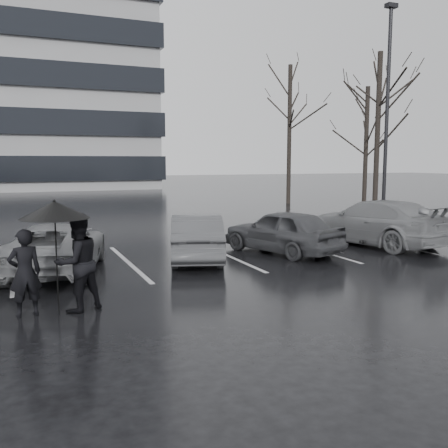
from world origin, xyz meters
TOP-DOWN VIEW (x-y plane):
  - ground at (0.00, 0.00)m, footprint 160.00×160.00m
  - car_main at (2.23, 2.18)m, footprint 2.64×4.04m
  - car_west_a at (-0.40, 2.20)m, footprint 2.40×3.97m
  - car_west_b at (-4.01, 2.15)m, footprint 2.99×4.63m
  - car_east at (5.65, 2.30)m, footprint 2.94×5.27m
  - pedestrian_left at (-4.78, -1.32)m, footprint 0.61×0.46m
  - pedestrian_right at (-3.90, -1.37)m, footprint 1.04×0.95m
  - umbrella at (-4.25, -1.38)m, footprint 1.18×1.18m
  - lamp_post at (10.44, 7.54)m, footprint 0.51×0.51m
  - stall_stripes at (-0.80, 2.50)m, footprint 19.72×5.00m
  - tree_east at (12.00, 10.00)m, footprint 0.26×0.26m
  - tree_ne at (14.50, 14.00)m, footprint 0.26×0.26m
  - tree_north at (11.00, 17.00)m, footprint 0.26×0.26m

SIDE VIEW (x-z plane):
  - ground at x=0.00m, z-range 0.00..0.00m
  - stall_stripes at x=-0.80m, z-range 0.00..0.00m
  - car_west_b at x=-4.01m, z-range 0.00..1.19m
  - car_west_a at x=-0.40m, z-range 0.00..1.24m
  - car_main at x=2.23m, z-range 0.00..1.28m
  - car_east at x=5.65m, z-range 0.00..1.44m
  - pedestrian_left at x=-4.78m, z-range 0.00..1.52m
  - pedestrian_right at x=-3.90m, z-range 0.00..1.75m
  - umbrella at x=-4.25m, z-range 0.82..2.83m
  - tree_ne at x=14.50m, z-range 0.00..7.00m
  - tree_east at x=12.00m, z-range 0.00..8.00m
  - tree_north at x=11.00m, z-range 0.00..8.50m
  - lamp_post at x=10.44m, z-range -0.40..8.98m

